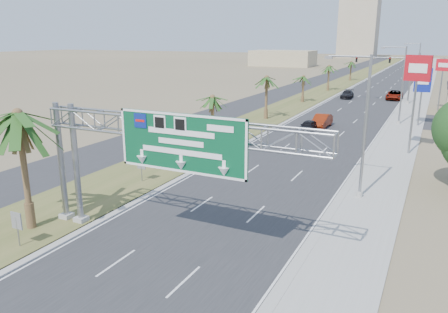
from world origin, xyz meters
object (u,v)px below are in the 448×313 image
object	(u,v)px
sign_gantry	(160,137)
car_mid_lane	(322,121)
car_left_lane	(308,126)
pole_sign_red_far	(443,69)
car_far	(347,94)
palm_near	(18,115)
pole_sign_red_near	(417,75)
pole_sign_blue	(423,82)
signal_mast	(398,75)
car_right_lane	(394,95)

from	to	relation	value
sign_gantry	car_mid_lane	world-z (taller)	sign_gantry
sign_gantry	car_left_lane	distance (m)	33.18
sign_gantry	pole_sign_red_far	bearing A→B (deg)	77.10
car_far	pole_sign_red_far	bearing A→B (deg)	-31.61
palm_near	car_mid_lane	distance (m)	39.31
pole_sign_red_near	pole_sign_blue	xyz separation A→B (m)	(0.05, 15.60, -2.09)
car_mid_lane	pole_sign_blue	xyz separation A→B (m)	(11.00, 6.09, 4.78)
signal_mast	car_far	size ratio (longest dim) A/B	2.07
pole_sign_blue	signal_mast	bearing A→B (deg)	103.12
palm_near	car_left_lane	size ratio (longest dim) A/B	2.12
car_mid_lane	car_far	xyz separation A→B (m)	(-2.39, 29.12, -0.09)
pole_sign_red_far	car_mid_lane	bearing A→B (deg)	-122.34
palm_near	signal_mast	size ratio (longest dim) A/B	0.81
car_mid_lane	pole_sign_blue	size ratio (longest dim) A/B	0.65
car_mid_lane	palm_near	bearing A→B (deg)	-100.42
car_left_lane	pole_sign_red_far	distance (m)	28.41
car_left_lane	car_mid_lane	world-z (taller)	car_mid_lane
sign_gantry	pole_sign_red_near	size ratio (longest dim) A/B	1.73
car_right_lane	palm_near	bearing A→B (deg)	-101.84
sign_gantry	signal_mast	distance (m)	62.37
car_right_lane	pole_sign_red_far	distance (m)	13.82
palm_near	signal_mast	world-z (taller)	palm_near
car_left_lane	car_mid_lane	bearing A→B (deg)	82.38
car_mid_lane	pole_sign_blue	bearing A→B (deg)	30.45
car_far	pole_sign_blue	bearing A→B (deg)	-63.08
sign_gantry	pole_sign_red_near	bearing A→B (deg)	67.84
pole_sign_blue	pole_sign_red_near	bearing A→B (deg)	-90.19
car_right_lane	pole_sign_red_near	distance (m)	41.43
palm_near	pole_sign_red_near	xyz separation A→B (m)	(18.96, 28.49, 0.75)
signal_mast	car_left_lane	xyz separation A→B (m)	(-7.17, -29.32, -4.18)
sign_gantry	car_right_lane	world-z (taller)	sign_gantry
car_far	pole_sign_blue	xyz separation A→B (m)	(13.38, -23.03, 4.87)
car_left_lane	palm_near	bearing A→B (deg)	-95.74
signal_mast	palm_near	bearing A→B (deg)	-102.66
car_mid_lane	car_right_lane	bearing A→B (deg)	80.96
sign_gantry	car_far	bearing A→B (deg)	92.21
sign_gantry	car_mid_lane	distance (m)	36.45
palm_near	car_far	xyz separation A→B (m)	(5.63, 67.12, -6.21)
signal_mast	car_right_lane	size ratio (longest dim) A/B	1.77
sign_gantry	pole_sign_red_near	xyz separation A→B (m)	(10.82, 26.57, 1.63)
pole_sign_blue	car_mid_lane	bearing A→B (deg)	-151.03
car_mid_lane	pole_sign_red_far	size ratio (longest dim) A/B	0.61
sign_gantry	palm_near	distance (m)	8.41
signal_mast	car_mid_lane	size ratio (longest dim) A/B	2.08
palm_near	pole_sign_red_far	distance (m)	62.43
pole_sign_red_near	signal_mast	bearing A→B (deg)	97.36
car_left_lane	car_right_lane	distance (m)	34.99
car_left_lane	pole_sign_red_far	size ratio (longest dim) A/B	0.49
car_left_lane	car_far	world-z (taller)	car_far
pole_sign_blue	car_right_lane	bearing A→B (deg)	101.87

